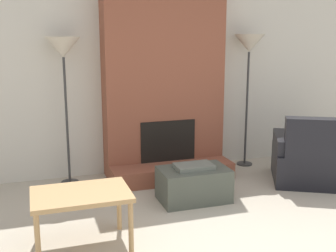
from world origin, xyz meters
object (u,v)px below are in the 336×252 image
object	(u,v)px
ottoman	(194,184)
side_table	(81,199)
armchair	(308,161)
floor_lamp_left	(63,52)
floor_lamp_right	(249,48)

from	to	relation	value
ottoman	side_table	world-z (taller)	side_table
ottoman	armchair	xyz separation A→B (m)	(1.59, 0.10, 0.08)
side_table	ottoman	bearing A→B (deg)	27.78
armchair	side_table	bearing A→B (deg)	43.31
armchair	floor_lamp_left	world-z (taller)	floor_lamp_left
ottoman	armchair	size ratio (longest dim) A/B	0.67
side_table	floor_lamp_left	bearing A→B (deg)	88.45
armchair	ottoman	bearing A→B (deg)	31.66
ottoman	floor_lamp_left	world-z (taller)	floor_lamp_left
armchair	floor_lamp_left	bearing A→B (deg)	10.20
armchair	floor_lamp_left	size ratio (longest dim) A/B	0.64
ottoman	floor_lamp_left	size ratio (longest dim) A/B	0.43
side_table	floor_lamp_right	world-z (taller)	floor_lamp_right
ottoman	armchair	distance (m)	1.59
ottoman	armchair	bearing A→B (deg)	3.73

